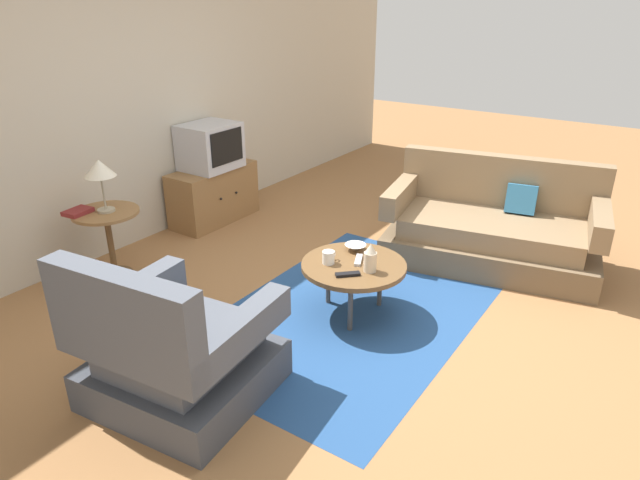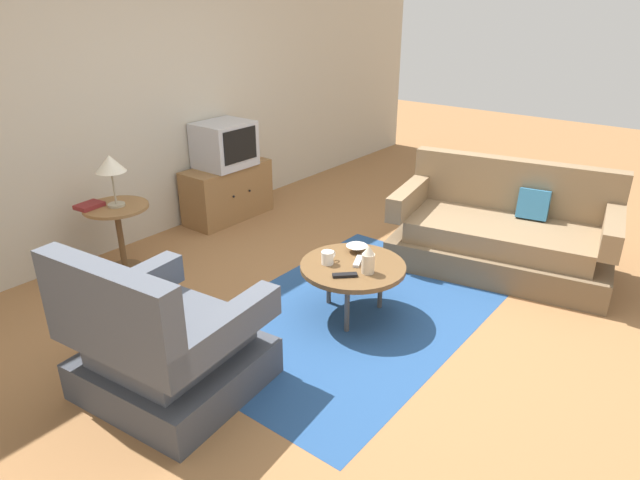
# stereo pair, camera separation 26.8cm
# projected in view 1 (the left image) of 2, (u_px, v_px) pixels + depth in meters

# --- Properties ---
(ground_plane) EXTENTS (16.00, 16.00, 0.00)m
(ground_plane) POSITION_uv_depth(u_px,v_px,m) (361.00, 308.00, 4.22)
(ground_plane) COLOR olive
(back_wall) EXTENTS (9.00, 0.12, 2.70)m
(back_wall) POSITION_uv_depth(u_px,v_px,m) (123.00, 95.00, 4.93)
(back_wall) COLOR #BCB29E
(back_wall) RESTS_ON ground
(area_rug) EXTENTS (2.52, 1.64, 0.00)m
(area_rug) POSITION_uv_depth(u_px,v_px,m) (352.00, 312.00, 4.16)
(area_rug) COLOR navy
(area_rug) RESTS_ON ground
(armchair) EXTENTS (0.99, 1.02, 0.96)m
(armchair) POSITION_uv_depth(u_px,v_px,m) (174.00, 353.00, 3.16)
(armchair) COLOR #3E424B
(armchair) RESTS_ON ground
(couch) EXTENTS (1.19, 1.89, 0.87)m
(couch) POSITION_uv_depth(u_px,v_px,m) (492.00, 230.00, 4.86)
(couch) COLOR brown
(couch) RESTS_ON ground
(coffee_table) EXTENTS (0.76, 0.76, 0.41)m
(coffee_table) POSITION_uv_depth(u_px,v_px,m) (354.00, 267.00, 4.01)
(coffee_table) COLOR brown
(coffee_table) RESTS_ON ground
(side_table) EXTENTS (0.53, 0.53, 0.58)m
(side_table) POSITION_uv_depth(u_px,v_px,m) (108.00, 230.00, 4.53)
(side_table) COLOR olive
(side_table) RESTS_ON ground
(tv_stand) EXTENTS (0.94, 0.42, 0.56)m
(tv_stand) POSITION_uv_depth(u_px,v_px,m) (214.00, 194.00, 5.75)
(tv_stand) COLOR olive
(tv_stand) RESTS_ON ground
(television) EXTENTS (0.54, 0.46, 0.45)m
(television) POSITION_uv_depth(u_px,v_px,m) (210.00, 146.00, 5.54)
(television) COLOR #B7B7BC
(television) RESTS_ON tv_stand
(table_lamp) EXTENTS (0.24, 0.24, 0.43)m
(table_lamp) POSITION_uv_depth(u_px,v_px,m) (100.00, 170.00, 4.33)
(table_lamp) COLOR #9E937A
(table_lamp) RESTS_ON side_table
(vase) EXTENTS (0.09, 0.09, 0.21)m
(vase) POSITION_uv_depth(u_px,v_px,m) (370.00, 258.00, 3.85)
(vase) COLOR beige
(vase) RESTS_ON coffee_table
(mug) EXTENTS (0.14, 0.09, 0.09)m
(mug) POSITION_uv_depth(u_px,v_px,m) (329.00, 257.00, 3.99)
(mug) COLOR white
(mug) RESTS_ON coffee_table
(bowl) EXTENTS (0.16, 0.16, 0.05)m
(bowl) POSITION_uv_depth(u_px,v_px,m) (355.00, 247.00, 4.20)
(bowl) COLOR silver
(bowl) RESTS_ON coffee_table
(tv_remote_dark) EXTENTS (0.15, 0.16, 0.02)m
(tv_remote_dark) POSITION_uv_depth(u_px,v_px,m) (348.00, 274.00, 3.82)
(tv_remote_dark) COLOR black
(tv_remote_dark) RESTS_ON coffee_table
(tv_remote_silver) EXTENTS (0.18, 0.11, 0.02)m
(tv_remote_silver) POSITION_uv_depth(u_px,v_px,m) (358.00, 260.00, 4.03)
(tv_remote_silver) COLOR #B2B2B7
(tv_remote_silver) RESTS_ON coffee_table
(book) EXTENTS (0.22, 0.17, 0.03)m
(book) POSITION_uv_depth(u_px,v_px,m) (78.00, 212.00, 4.41)
(book) COLOR maroon
(book) RESTS_ON side_table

